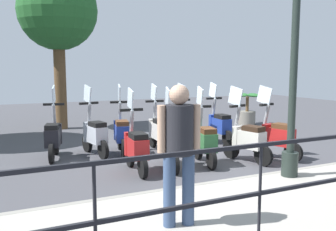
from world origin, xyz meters
name	(u,v)px	position (x,y,z in m)	size (l,w,h in m)	color
ground_plane	(193,156)	(0.00, 0.00, 0.00)	(28.00, 28.00, 0.00)	#424247
promenade_walkway	(301,199)	(-3.15, 0.00, 0.07)	(2.20, 20.00, 0.15)	#A39E93
lamp_post_near	(294,68)	(-2.40, -0.48, 1.92)	(0.26, 0.90, 4.01)	#232D28
pedestrian_distant	(179,144)	(-3.34, 2.03, 1.08)	(0.37, 0.48, 1.59)	#384C70
tree_distant	(58,12)	(4.99, 1.94, 3.57)	(2.39, 2.39, 4.82)	brown
potted_palm	(247,111)	(3.18, -3.84, 0.45)	(1.06, 0.66, 1.05)	slate
scooter_near_0	(277,136)	(-0.92, -1.50, 0.48)	(1.21, 0.52, 1.54)	black
scooter_near_1	(247,139)	(-0.89, -0.77, 0.48)	(1.21, 0.52, 1.54)	black
scooter_near_2	(205,140)	(-0.68, 0.11, 0.48)	(1.22, 0.49, 1.54)	black
scooter_near_3	(171,144)	(-0.68, 0.85, 0.48)	(1.21, 0.52, 1.54)	black
scooter_near_4	(136,147)	(-0.64, 1.54, 0.48)	(1.23, 0.44, 1.54)	black
scooter_far_0	(219,125)	(0.91, -1.26, 0.48)	(1.23, 0.44, 1.54)	black
scooter_far_1	(188,128)	(0.83, -0.33, 0.48)	(1.23, 0.44, 1.54)	black
scooter_far_2	(159,130)	(0.81, 0.45, 0.48)	(1.23, 0.44, 1.54)	black
scooter_far_3	(121,132)	(0.94, 1.30, 0.48)	(1.22, 0.50, 1.54)	black
scooter_far_4	(95,134)	(0.99, 1.89, 0.48)	(1.23, 0.47, 1.54)	black
scooter_far_5	(53,136)	(1.07, 2.76, 0.48)	(1.21, 0.52, 1.54)	black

